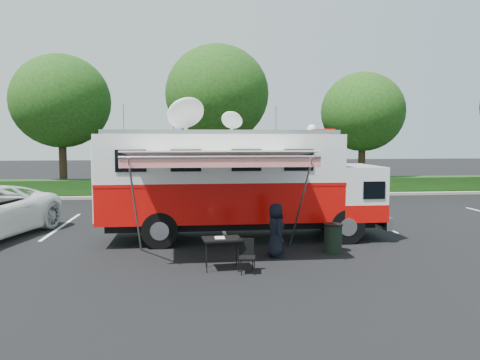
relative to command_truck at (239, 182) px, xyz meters
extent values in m
plane|color=black|center=(0.08, 0.00, -1.88)|extent=(120.00, 120.00, 0.00)
cube|color=#9E998E|center=(4.08, 11.00, -1.81)|extent=(60.00, 0.35, 0.15)
cube|color=black|center=(4.08, 11.90, -1.38)|extent=(60.00, 1.20, 1.00)
cylinder|color=black|center=(-8.92, 13.00, 0.32)|extent=(0.44, 0.44, 4.40)
ellipsoid|color=#14380F|center=(-8.92, 13.00, 3.57)|extent=(5.63, 5.63, 5.35)
cylinder|color=black|center=(0.08, 13.00, 0.52)|extent=(0.44, 0.44, 4.80)
ellipsoid|color=#14380F|center=(0.08, 13.00, 4.07)|extent=(6.14, 6.14, 5.84)
cylinder|color=black|center=(9.08, 13.00, 0.12)|extent=(0.44, 0.44, 4.00)
ellipsoid|color=#14380F|center=(9.08, 13.00, 3.08)|extent=(5.12, 5.12, 4.86)
cube|color=silver|center=(-6.42, 3.00, -1.88)|extent=(0.12, 5.50, 0.01)
cube|color=silver|center=(-0.42, 3.00, -1.88)|extent=(0.12, 5.50, 0.01)
cube|color=silver|center=(5.58, 3.00, -1.88)|extent=(0.12, 5.50, 0.01)
cube|color=black|center=(0.08, 0.00, -1.33)|extent=(8.59, 1.40, 0.30)
cylinder|color=black|center=(3.28, -1.10, -1.33)|extent=(1.10, 0.32, 1.10)
cylinder|color=black|center=(3.28, 1.10, -1.33)|extent=(1.10, 0.32, 1.10)
cylinder|color=black|center=(-2.52, -1.10, -1.33)|extent=(1.10, 0.32, 1.10)
cylinder|color=black|center=(-2.52, 1.10, -1.33)|extent=(1.10, 0.32, 1.10)
cube|color=silver|center=(4.62, 0.00, -1.28)|extent=(0.20, 2.50, 0.40)
cube|color=silver|center=(3.88, 0.00, -0.33)|extent=(1.40, 2.50, 1.70)
cube|color=red|center=(3.88, 0.00, -0.93)|extent=(1.42, 2.52, 0.55)
cube|color=black|center=(4.53, 0.00, -0.03)|extent=(0.12, 2.20, 0.70)
cube|color=red|center=(-0.62, 0.00, -0.58)|extent=(7.59, 2.50, 1.20)
cube|color=red|center=(-0.62, 0.00, 0.02)|extent=(7.61, 2.52, 0.10)
cube|color=silver|center=(-0.62, 0.00, 0.77)|extent=(7.59, 2.50, 1.40)
cube|color=silver|center=(-0.62, 0.00, 1.51)|extent=(7.59, 2.50, 0.08)
cube|color=#CC0505|center=(2.78, 0.00, 1.64)|extent=(0.55, 0.95, 0.16)
sphere|color=silver|center=(2.68, 1.00, 1.74)|extent=(0.34, 0.34, 0.34)
ellipsoid|color=silver|center=(-1.72, -0.15, 2.21)|extent=(1.20, 1.20, 0.36)
ellipsoid|color=silver|center=(-0.22, 0.20, 2.01)|extent=(0.70, 0.70, 0.20)
cylinder|color=black|center=(-3.72, 0.40, 2.01)|extent=(0.02, 0.02, 1.00)
cylinder|color=black|center=(-2.12, 0.40, 2.01)|extent=(0.02, 0.02, 1.00)
cylinder|color=black|center=(1.28, 0.40, 2.01)|extent=(0.02, 0.02, 1.00)
cube|color=white|center=(-0.82, -2.45, 1.02)|extent=(4.99, 2.39, 0.21)
cube|color=red|center=(-0.82, -3.63, 0.84)|extent=(4.99, 0.04, 0.28)
cylinder|color=#B2B2B7|center=(-0.82, -3.65, 0.96)|extent=(4.99, 0.07, 0.07)
cylinder|color=#B2B2B7|center=(-3.07, -2.52, -0.46)|extent=(0.05, 2.58, 2.88)
cylinder|color=#B2B2B7|center=(1.43, -2.52, -0.46)|extent=(0.05, 2.58, 2.88)
imported|color=black|center=(0.75, -2.49, -1.88)|extent=(0.58, 0.80, 1.50)
cube|color=black|center=(-0.83, -3.61, -1.10)|extent=(1.01, 0.77, 0.04)
cylinder|color=black|center=(-1.22, -3.85, -1.49)|extent=(0.02, 0.02, 0.78)
cylinder|color=black|center=(-1.22, -3.36, -1.49)|extent=(0.02, 0.02, 0.78)
cylinder|color=black|center=(-0.44, -3.85, -1.49)|extent=(0.02, 0.02, 0.78)
cylinder|color=black|center=(-0.44, -3.36, -1.49)|extent=(0.02, 0.02, 0.78)
cube|color=silver|center=(-0.88, -3.56, -1.08)|extent=(0.25, 0.33, 0.01)
cube|color=black|center=(-0.24, -4.01, -1.49)|extent=(0.45, 0.45, 0.03)
cube|color=black|center=(-0.24, -3.81, -1.27)|extent=(0.39, 0.10, 0.44)
cylinder|color=black|center=(-0.40, -4.16, -1.69)|extent=(0.02, 0.02, 0.39)
cylinder|color=black|center=(-0.40, -3.85, -1.69)|extent=(0.02, 0.02, 0.39)
cylinder|color=black|center=(-0.08, -4.16, -1.69)|extent=(0.02, 0.02, 0.39)
cylinder|color=black|center=(-0.08, -3.85, -1.69)|extent=(0.02, 0.02, 0.39)
cylinder|color=black|center=(2.51, -2.12, -1.49)|extent=(0.51, 0.51, 0.79)
cylinder|color=black|center=(2.51, -2.12, -1.07)|extent=(0.55, 0.55, 0.04)
camera|label=1|loc=(-1.63, -15.12, 1.39)|focal=35.00mm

